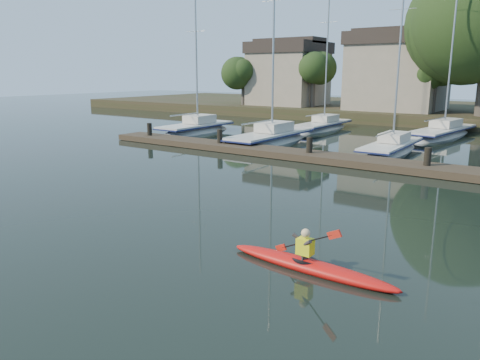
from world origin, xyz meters
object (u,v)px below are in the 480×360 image
Objects in this scene: dock at (363,162)px; sailboat_6 at (442,139)px; sailboat_5 at (323,132)px; sailboat_1 at (270,146)px; sailboat_2 at (391,155)px; kayak at (309,263)px; sailboat_0 at (196,135)px.

sailboat_6 is (0.63, 13.72, -0.39)m from dock.
dock is at bearing -56.72° from sailboat_5.
sailboat_2 is at bearing 7.20° from sailboat_1.
kayak is 0.34× the size of sailboat_0.
sailboat_0 is 18.12m from sailboat_6.
kayak is at bearing -44.51° from sailboat_0.
sailboat_1 is at bearing 126.49° from kayak.
sailboat_1 is (-11.45, 16.67, -0.38)m from kayak.
sailboat_5 reaches higher than sailboat_0.
sailboat_5 is (-11.87, 25.45, -0.35)m from kayak.
sailboat_2 is at bearing -2.19° from sailboat_0.
sailboat_5 is at bearing 117.02° from kayak.
sailboat_0 is at bearing -144.66° from sailboat_6.
sailboat_0 is 0.91× the size of sailboat_5.
kayak is 0.31× the size of sailboat_5.
sailboat_2 is (-0.19, 4.85, -0.37)m from dock.
sailboat_0 is at bearing 138.52° from kayak.
dock is 8.76m from sailboat_1.
sailboat_5 is at bearing -165.99° from sailboat_6.
sailboat_6 is (15.97, 8.56, 0.03)m from sailboat_0.
sailboat_1 is 7.72m from sailboat_2.
sailboat_0 is 0.96× the size of sailboat_2.
sailboat_1 is 8.79m from sailboat_5.
sailboat_2 is (-3.78, 17.65, -0.34)m from kayak.
sailboat_5 is (-8.28, 12.65, -0.38)m from dock.
sailboat_6 is (-2.96, 26.52, -0.36)m from kayak.
sailboat_6 reaches higher than sailboat_1.
sailboat_5 reaches higher than sailboat_2.
kayak is 13.30m from dock.
dock is 16.19m from sailboat_0.
sailboat_2 is at bearing 92.28° from dock.
sailboat_2 is 0.84× the size of sailboat_6.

